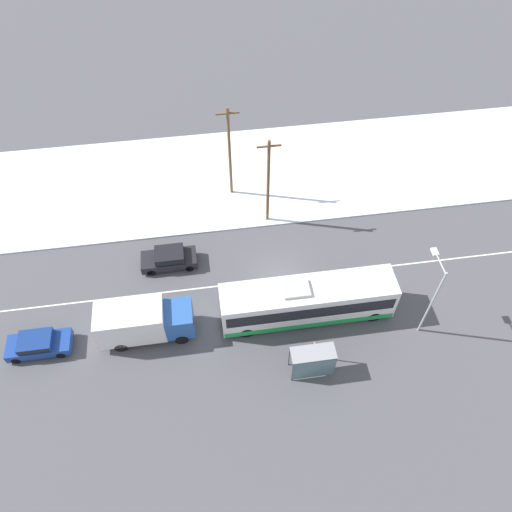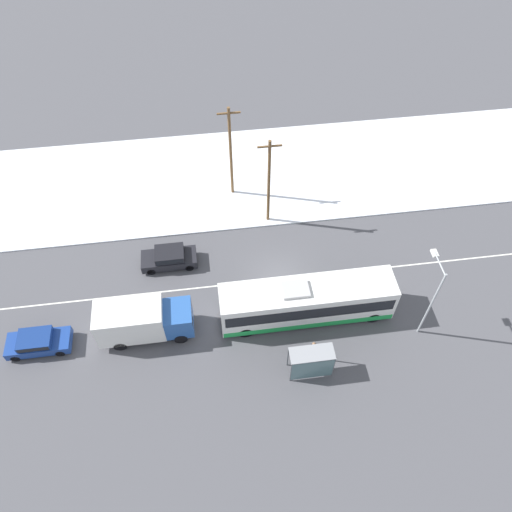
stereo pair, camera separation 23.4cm
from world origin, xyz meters
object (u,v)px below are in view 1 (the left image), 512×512
object	(u,v)px
pedestrian_at_stop	(314,347)
bus_shelter	(313,362)
utility_pole_snowlot	(230,152)
city_bus	(307,301)
parked_car_near_truck	(38,344)
streetlamp	(433,291)
box_truck	(143,322)
sedan_car	(169,258)
utility_pole_roadside	(268,182)

from	to	relation	value
pedestrian_at_stop	bus_shelter	xyz separation A→B (m)	(-0.44, -1.39, 0.72)
utility_pole_snowlot	city_bus	bearing A→B (deg)	-73.49
parked_car_near_truck	streetlamp	size ratio (longest dim) A/B	0.63
pedestrian_at_stop	utility_pole_snowlot	xyz separation A→B (m)	(-3.76, 16.24, 3.60)
pedestrian_at_stop	bus_shelter	distance (m)	1.63
city_bus	utility_pole_snowlot	xyz separation A→B (m)	(-3.88, 13.08, 2.86)
box_truck	sedan_car	size ratio (longest dim) A/B	1.53
box_truck	utility_pole_snowlot	bearing A→B (deg)	60.41
bus_shelter	parked_car_near_truck	bearing A→B (deg)	166.32
box_truck	sedan_car	world-z (taller)	box_truck
city_bus	sedan_car	world-z (taller)	city_bus
pedestrian_at_stop	utility_pole_roadside	size ratio (longest dim) A/B	0.19
parked_car_near_truck	utility_pole_roadside	xyz separation A→B (m)	(17.17, 9.66, 3.55)
streetlamp	utility_pole_snowlot	bearing A→B (deg)	127.32
bus_shelter	utility_pole_snowlot	xyz separation A→B (m)	(-3.32, 17.62, 2.88)
city_bus	parked_car_near_truck	xyz separation A→B (m)	(-18.47, -0.19, -0.94)
utility_pole_snowlot	parked_car_near_truck	bearing A→B (deg)	-137.75
parked_car_near_truck	streetlamp	xyz separation A→B (m)	(26.06, -1.78, 3.51)
bus_shelter	streetlamp	xyz separation A→B (m)	(8.15, 2.58, 2.60)
bus_shelter	streetlamp	world-z (taller)	streetlamp
bus_shelter	utility_pole_roadside	size ratio (longest dim) A/B	0.35
sedan_car	streetlamp	distance (m)	19.09
parked_car_near_truck	utility_pole_snowlot	world-z (taller)	utility_pole_snowlot
streetlamp	utility_pole_roadside	distance (m)	14.49
parked_car_near_truck	bus_shelter	size ratio (longest dim) A/B	1.48
streetlamp	utility_pole_roadside	world-z (taller)	utility_pole_roadside
sedan_car	parked_car_near_truck	size ratio (longest dim) A/B	0.99
pedestrian_at_stop	utility_pole_snowlot	bearing A→B (deg)	103.04
city_bus	streetlamp	size ratio (longest dim) A/B	1.78
streetlamp	utility_pole_roadside	size ratio (longest dim) A/B	0.82
bus_shelter	utility_pole_snowlot	size ratio (longest dim) A/B	0.33
city_bus	bus_shelter	xyz separation A→B (m)	(-0.56, -4.55, -0.02)
utility_pole_roadside	utility_pole_snowlot	distance (m)	4.43
sedan_car	streetlamp	xyz separation A→B (m)	(17.05, -7.87, 3.46)
utility_pole_snowlot	box_truck	bearing A→B (deg)	-119.59
city_bus	parked_car_near_truck	world-z (taller)	city_bus
utility_pole_roadside	streetlamp	bearing A→B (deg)	-52.14
sedan_car	bus_shelter	bearing A→B (deg)	130.42
sedan_car	pedestrian_at_stop	bearing A→B (deg)	135.87
bus_shelter	utility_pole_roadside	xyz separation A→B (m)	(-0.75, 14.02, 2.64)
parked_car_near_truck	utility_pole_snowlot	size ratio (longest dim) A/B	0.48
pedestrian_at_stop	utility_pole_roadside	bearing A→B (deg)	95.37
city_bus	bus_shelter	world-z (taller)	city_bus
pedestrian_at_stop	bus_shelter	world-z (taller)	bus_shelter
sedan_car	bus_shelter	size ratio (longest dim) A/B	1.47
city_bus	utility_pole_snowlot	distance (m)	13.93
bus_shelter	sedan_car	bearing A→B (deg)	130.42
box_truck	utility_pole_snowlot	distance (m)	15.33
streetlamp	utility_pole_roadside	xyz separation A→B (m)	(-8.89, 11.44, 0.04)
parked_car_near_truck	pedestrian_at_stop	distance (m)	18.60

